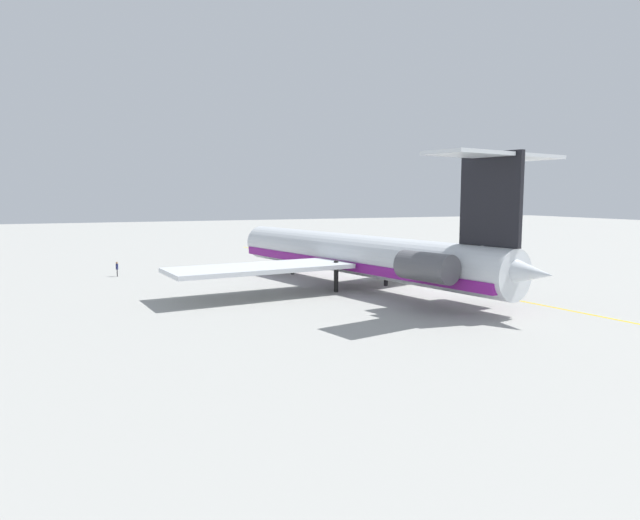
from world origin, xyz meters
TOP-DOWN VIEW (x-y plane):
  - ground at (0.00, 0.00)m, footprint 346.63×346.63m
  - main_jetliner at (1.56, 11.92)m, footprint 45.58×40.66m
  - ground_crew_near_nose at (28.56, -4.90)m, footprint 0.43×0.28m
  - ground_crew_near_tail at (21.41, 35.45)m, footprint 0.46×0.29m
  - safety_cone_nose at (31.18, -2.83)m, footprint 0.40×0.40m
  - taxiway_centreline at (2.82, 3.22)m, footprint 102.91×14.95m

SIDE VIEW (x-z plane):
  - ground at x=0.00m, z-range 0.00..0.00m
  - taxiway_centreline at x=2.82m, z-range 0.00..0.01m
  - safety_cone_nose at x=31.18m, z-range 0.00..0.55m
  - ground_crew_near_nose at x=28.56m, z-range 0.23..1.99m
  - ground_crew_near_tail at x=21.41m, z-range 0.24..2.08m
  - main_jetliner at x=1.56m, z-range -3.04..10.35m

